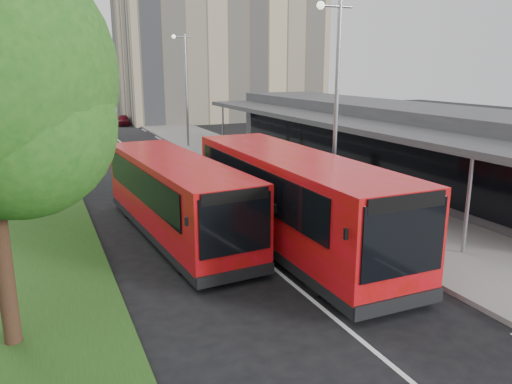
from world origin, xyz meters
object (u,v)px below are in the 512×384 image
car_near (123,120)px  lamp_post_far (185,83)px  bollard (218,145)px  litter_bin (279,170)px  car_far (83,116)px  tree_far (16,89)px  bus_second (176,197)px  lamp_post_near (335,99)px  bus_main (292,201)px  tree_mid (7,84)px

car_near → lamp_post_far: bearing=-74.5°
bollard → litter_bin: bearing=-89.1°
car_far → tree_far: bearing=-116.8°
bus_second → tree_far: bearing=101.5°
lamp_post_near → bus_main: bearing=-144.3°
tree_mid → lamp_post_near: 13.18m
bus_main → bollard: 18.51m
tree_mid → bus_main: (8.37, -9.04, -3.58)m
bus_main → bus_second: bus_main is taller
bus_second → litter_bin: bearing=37.7°
tree_far → car_near: 20.68m
car_near → car_far: car_far is taller
tree_far → lamp_post_far: 11.17m
tree_mid → lamp_post_near: lamp_post_near is taller
litter_bin → car_near: bearing=95.9°
tree_far → lamp_post_far: lamp_post_far is taller
lamp_post_near → bus_second: (-5.98, 0.61, -3.29)m
tree_mid → bollard: bearing=36.5°
car_far → lamp_post_near: bearing=-95.4°
lamp_post_far → car_far: lamp_post_far is taller
lamp_post_near → car_near: 37.42m
tree_mid → bollard: tree_mid is taller
lamp_post_near → bollard: (1.08, 16.10, -4.05)m
tree_mid → bus_main: 12.83m
bus_second → lamp_post_near: bearing=-9.9°
lamp_post_near → bus_second: 6.86m
litter_bin → car_near: size_ratio=0.30×
tree_far → car_far: size_ratio=1.76×
tree_mid → car_far: bearing=80.7°
bus_main → litter_bin: (3.98, 9.03, -0.97)m
tree_far → litter_bin: bearing=-44.2°
lamp_post_near → bus_main: (-2.76, -1.98, -3.12)m
lamp_post_near → litter_bin: size_ratio=8.34×
lamp_post_far → bus_second: lamp_post_far is taller
lamp_post_far → bus_second: (-5.98, -19.39, -3.29)m
lamp_post_near → bollard: bearing=86.2°
lamp_post_far → bollard: bearing=-74.5°
lamp_post_far → car_far: size_ratio=2.02×
tree_mid → car_near: (9.22, 30.08, -4.64)m
tree_mid → car_near: size_ratio=2.50×
lamp_post_far → bollard: lamp_post_far is taller
bus_second → bollard: (7.07, 15.49, -0.76)m
lamp_post_near → bollard: 16.64m
car_far → car_near: bearing=-65.8°
tree_far → car_near: bearing=63.0°
bollard → bus_main: bearing=-102.0°
tree_far → bus_main: size_ratio=0.63×
tree_mid → car_far: 35.52m
lamp_post_near → litter_bin: bearing=80.2°
lamp_post_near → car_near: bearing=92.9°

